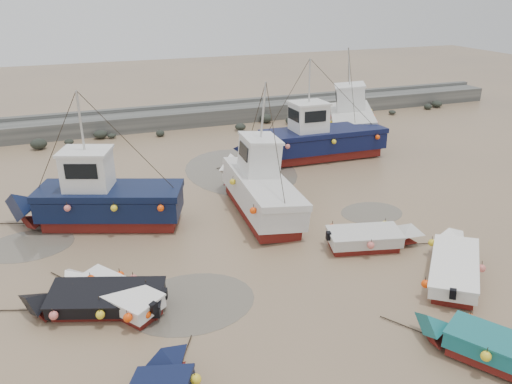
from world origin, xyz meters
The scene contains 16 objects.
ground centered at (0.00, 0.00, 0.00)m, with size 120.00×120.00×0.00m, color #927655.
seawall centered at (0.05, 21.99, 0.63)m, with size 60.00×4.92×1.50m.
puddle_a centered at (-3.71, -1.47, 0.00)m, with size 4.59×4.59×0.01m, color #5D5649.
puddle_b centered at (6.35, 2.72, 0.00)m, with size 3.10×3.10×0.01m, color #5D5649.
puddle_c centered at (-9.25, 5.01, 0.00)m, with size 3.76×3.76×0.01m, color #5D5649.
puddle_d centered at (2.25, 10.66, 0.00)m, with size 6.49×6.49×0.01m, color #5D5649.
dinghy_0 centered at (-6.29, -0.59, 0.55)m, with size 3.78×4.94×1.43m.
dinghy_2 centered at (3.96, -7.50, 0.55)m, with size 3.72×5.17×1.43m.
dinghy_3 centered at (6.21, -3.25, 0.54)m, with size 4.98×5.34×1.43m.
dinghy_4 centered at (-6.79, -0.80, 0.55)m, with size 5.99×2.99×1.43m.
dinghy_5 centered at (4.42, -0.29, 0.56)m, with size 5.21×2.37×1.43m.
cabin_boat_0 centered at (-6.20, 6.04, 1.36)m, with size 9.35×4.79×6.22m.
cabin_boat_1 centered at (1.18, 5.06, 1.35)m, with size 3.09×9.82×6.22m.
cabin_boat_2 centered at (7.39, 11.16, 1.31)m, with size 11.00×3.45×6.22m.
cabin_boat_3 centered at (12.53, 15.14, 1.34)m, with size 6.08×9.58×6.22m.
person centered at (-3.52, 6.41, 0.00)m, with size 0.64×0.42×1.76m, color #171E35.
Camera 1 is at (-6.68, -16.03, 10.36)m, focal length 35.00 mm.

